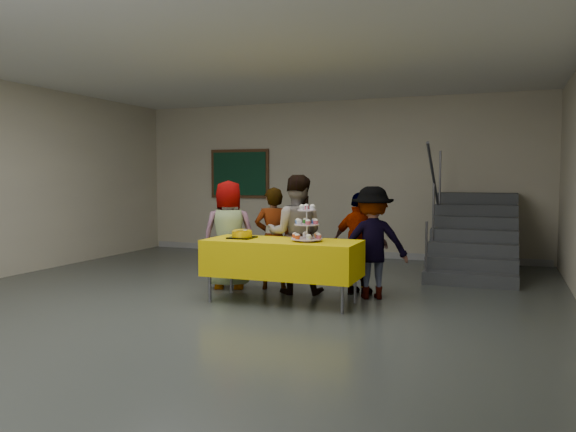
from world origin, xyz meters
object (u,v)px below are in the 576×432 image
object	(u,v)px
schoolchild_e	(372,243)
noticeboard	(240,174)
staircase	(475,241)
schoolchild_b	(273,238)
bake_table	(282,258)
cupcake_stand	(307,227)
schoolchild_a	(229,235)
schoolchild_c	(296,234)
schoolchild_d	(360,244)
bear_cake	(242,234)

from	to	relation	value
schoolchild_e	noticeboard	distance (m)	5.06
staircase	schoolchild_b	bearing A→B (deg)	-134.28
staircase	noticeboard	bearing A→B (deg)	169.84
bake_table	noticeboard	world-z (taller)	noticeboard
cupcake_stand	schoolchild_b	world-z (taller)	schoolchild_b
schoolchild_a	noticeboard	xyz separation A→B (m)	(-1.57, 3.58, 0.86)
schoolchild_b	schoolchild_e	world-z (taller)	schoolchild_e
schoolchild_c	noticeboard	bearing A→B (deg)	-69.00
schoolchild_d	bake_table	bearing A→B (deg)	59.60
schoolchild_d	schoolchild_e	world-z (taller)	schoolchild_e
schoolchild_b	noticeboard	xyz separation A→B (m)	(-2.16, 3.41, 0.90)
schoolchild_c	schoolchild_e	bearing A→B (deg)	168.81
bake_table	noticeboard	bearing A→B (deg)	121.88
schoolchild_b	schoolchild_d	xyz separation A→B (m)	(1.20, 0.03, -0.03)
cupcake_stand	schoolchild_c	distance (m)	0.73
schoolchild_c	noticeboard	size ratio (longest dim) A/B	1.20
bake_table	bear_cake	world-z (taller)	bear_cake
cupcake_stand	schoolchild_b	xyz separation A→B (m)	(-0.75, 0.76, -0.24)
noticeboard	schoolchild_b	bearing A→B (deg)	-57.65
bear_cake	staircase	bearing A→B (deg)	51.60
bear_cake	schoolchild_d	world-z (taller)	schoolchild_d
schoolchild_d	schoolchild_e	size ratio (longest dim) A/B	0.94
bake_table	cupcake_stand	bearing A→B (deg)	-3.11
schoolchild_d	staircase	distance (m)	2.87
bake_table	bear_cake	xyz separation A→B (m)	(-0.54, 0.01, 0.27)
cupcake_stand	noticeboard	bearing A→B (deg)	124.87
bear_cake	schoolchild_a	world-z (taller)	schoolchild_a
schoolchild_b	staircase	world-z (taller)	staircase
bake_table	bear_cake	distance (m)	0.61
cupcake_stand	schoolchild_e	xyz separation A→B (m)	(0.64, 0.67, -0.23)
cupcake_stand	schoolchild_a	size ratio (longest dim) A/B	0.30
schoolchild_a	staircase	world-z (taller)	staircase
schoolchild_c	cupcake_stand	bearing A→B (deg)	106.38
schoolchild_a	bear_cake	bearing A→B (deg)	109.96
bake_table	schoolchild_c	xyz separation A→B (m)	(-0.04, 0.59, 0.23)
bake_table	cupcake_stand	size ratio (longest dim) A/B	4.22
schoolchild_a	schoolchild_b	distance (m)	0.62
bear_cake	noticeboard	world-z (taller)	noticeboard
bear_cake	schoolchild_a	distance (m)	0.75
schoolchild_b	schoolchild_d	bearing A→B (deg)	161.25
bake_table	staircase	bearing A→B (deg)	57.90
schoolchild_a	schoolchild_d	bearing A→B (deg)	166.44
schoolchild_a	staircase	size ratio (longest dim) A/B	0.62
bake_table	schoolchild_b	world-z (taller)	schoolchild_b
bake_table	schoolchild_a	distance (m)	1.18
cupcake_stand	schoolchild_a	world-z (taller)	schoolchild_a
staircase	schoolchild_d	bearing A→B (deg)	-117.21
cupcake_stand	schoolchild_c	size ratio (longest dim) A/B	0.28
bake_table	schoolchild_e	distance (m)	1.18
schoolchild_c	schoolchild_b	bearing A→B (deg)	-36.27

